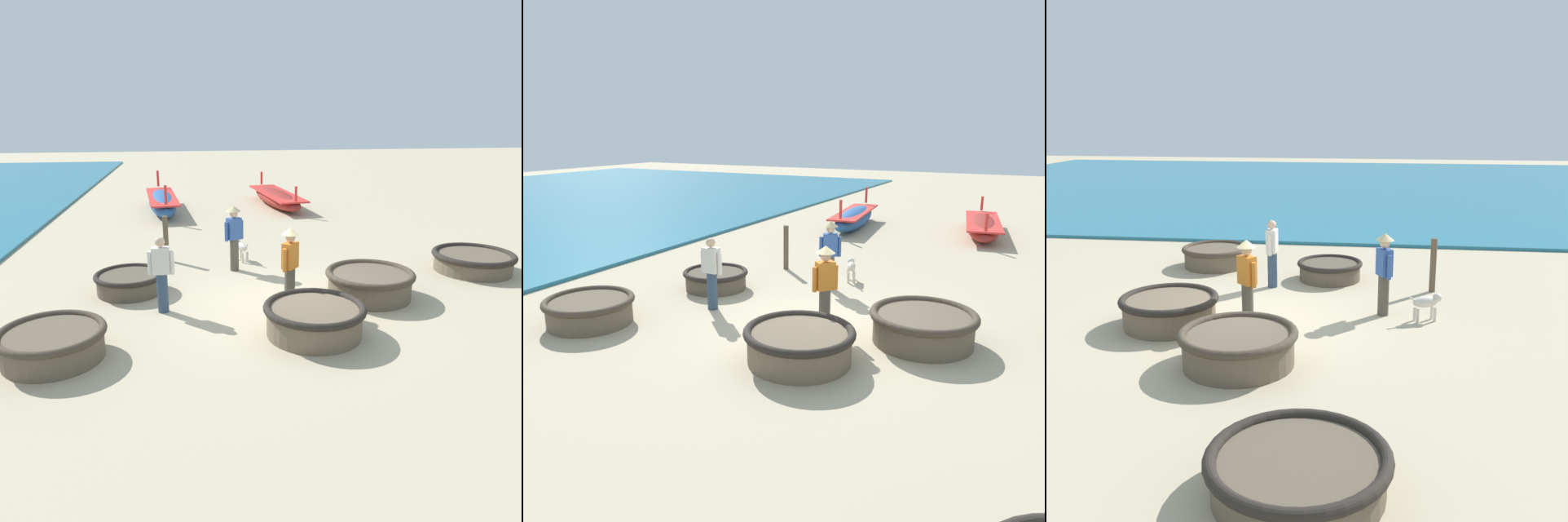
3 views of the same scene
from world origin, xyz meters
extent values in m
plane|color=#BCAD8C|center=(0.00, 0.00, 0.00)|extent=(80.00, 80.00, 0.00)
cylinder|color=brown|center=(1.91, 0.29, 0.26)|extent=(1.80, 1.80, 0.53)
torus|color=#42382B|center=(1.91, 0.29, 0.53)|extent=(1.94, 1.94, 0.14)
cylinder|color=brown|center=(5.14, 1.73, 0.21)|extent=(1.89, 1.89, 0.42)
torus|color=#28231E|center=(5.14, 1.73, 0.42)|extent=(2.04, 2.04, 0.15)
cylinder|color=brown|center=(-4.23, -1.81, 0.23)|extent=(1.64, 1.64, 0.47)
torus|color=#42382B|center=(-4.23, -1.81, 0.47)|extent=(1.77, 1.77, 0.13)
cylinder|color=brown|center=(-3.32, 1.27, 0.20)|extent=(1.46, 1.46, 0.40)
torus|color=#28231E|center=(-3.32, 1.27, 0.40)|extent=(1.57, 1.57, 0.12)
cylinder|color=brown|center=(0.26, -1.46, 0.26)|extent=(1.74, 1.74, 0.52)
torus|color=#28231E|center=(0.26, -1.46, 0.52)|extent=(1.88, 1.88, 0.14)
ellipsoid|color=#285693|center=(-3.09, 10.48, 0.38)|extent=(1.59, 4.93, 0.75)
cube|color=red|center=(-3.09, 10.48, 0.62)|extent=(1.58, 4.55, 0.06)
cylinder|color=red|center=(-3.35, 12.69, 1.04)|extent=(0.10, 0.10, 0.68)
cylinder|color=red|center=(-2.82, 8.27, 1.04)|extent=(0.10, 0.10, 0.68)
ellipsoid|color=maroon|center=(1.64, 11.23, 0.32)|extent=(1.86, 5.22, 0.63)
cube|color=red|center=(1.64, 11.23, 0.52)|extent=(1.85, 4.82, 0.06)
cylinder|color=red|center=(1.29, 13.55, 0.87)|extent=(0.10, 0.10, 0.57)
cylinder|color=red|center=(1.98, 8.90, 0.87)|extent=(0.10, 0.10, 0.57)
cylinder|color=#4C473D|center=(-0.87, 2.57, 0.41)|extent=(0.22, 0.22, 0.82)
cube|color=#33569E|center=(-0.87, 2.57, 1.09)|extent=(0.40, 0.35, 0.54)
sphere|color=#DBB28E|center=(-0.87, 2.57, 1.47)|extent=(0.20, 0.20, 0.20)
cylinder|color=#33569E|center=(-1.07, 2.47, 1.04)|extent=(0.09, 0.09, 0.48)
cylinder|color=#33569E|center=(-0.67, 2.67, 1.04)|extent=(0.09, 0.09, 0.48)
cone|color=#D1BC84|center=(-0.87, 2.57, 1.60)|extent=(0.36, 0.36, 0.14)
cylinder|color=#4C473D|center=(0.08, 0.02, 0.41)|extent=(0.22, 0.22, 0.82)
cube|color=orange|center=(0.08, 0.02, 1.09)|extent=(0.39, 0.40, 0.54)
sphere|color=#DBB28E|center=(0.08, 0.02, 1.47)|extent=(0.20, 0.20, 0.20)
cylinder|color=orange|center=(-0.07, -0.14, 1.04)|extent=(0.09, 0.09, 0.48)
cylinder|color=orange|center=(0.23, 0.19, 1.04)|extent=(0.09, 0.09, 0.48)
cone|color=#D1BC84|center=(0.08, 0.02, 1.60)|extent=(0.36, 0.36, 0.14)
cylinder|color=#2D425B|center=(-2.53, 0.01, 0.41)|extent=(0.22, 0.22, 0.82)
cube|color=silver|center=(-2.53, 0.01, 1.09)|extent=(0.35, 0.23, 0.54)
sphere|color=#DBB28E|center=(-2.53, 0.01, 1.47)|extent=(0.20, 0.20, 0.20)
cylinder|color=silver|center=(-2.31, 0.00, 1.04)|extent=(0.09, 0.09, 0.48)
cylinder|color=silver|center=(-2.75, 0.02, 1.04)|extent=(0.09, 0.09, 0.48)
ellipsoid|color=beige|center=(-0.60, 3.38, 0.39)|extent=(0.38, 0.56, 0.22)
sphere|color=beige|center=(-0.69, 3.61, 0.46)|extent=(0.18, 0.18, 0.18)
cylinder|color=beige|center=(-0.51, 3.15, 0.45)|extent=(0.11, 0.20, 0.16)
cylinder|color=beige|center=(-0.74, 3.52, 0.14)|extent=(0.06, 0.06, 0.28)
cylinder|color=beige|center=(-0.61, 3.58, 0.14)|extent=(0.06, 0.06, 0.28)
cylinder|color=beige|center=(-0.60, 3.19, 0.14)|extent=(0.06, 0.06, 0.28)
cylinder|color=beige|center=(-0.47, 3.24, 0.14)|extent=(0.06, 0.06, 0.28)
cylinder|color=brown|center=(-2.62, 3.65, 0.61)|extent=(0.14, 0.14, 1.23)
camera|label=1|loc=(-1.83, -9.79, 3.99)|focal=35.00mm
camera|label=2|loc=(3.64, -8.52, 3.74)|focal=35.00mm
camera|label=3|loc=(10.84, 2.57, 4.02)|focal=42.00mm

